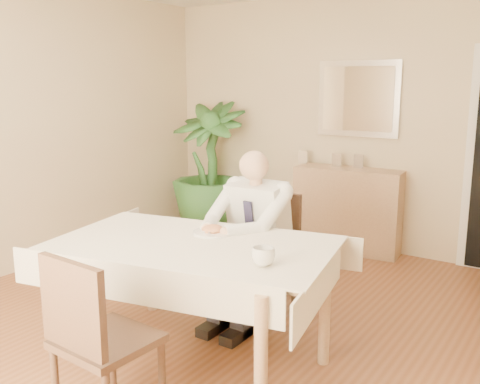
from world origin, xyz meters
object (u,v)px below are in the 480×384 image
Objects in this scene: dining_table at (194,255)px; chair_near at (94,334)px; potted_palm at (209,168)px; chair_far at (267,245)px; coffee_mug at (263,256)px; seated_man at (246,230)px; sideboard at (348,210)px.

chair_near is at bearing -97.01° from dining_table.
chair_far is at bearing -41.62° from potted_palm.
coffee_mug is at bearing -23.10° from dining_table.
chair_far is at bearing 94.95° from chair_near.
chair_near is 0.61× the size of potted_palm.
chair_near is 0.74× the size of seated_man.
seated_man is 2.03m from sideboard.
chair_far is at bearing 78.55° from dining_table.
dining_table is 2.08× the size of chair_near.
potted_palm is at bearing 113.95° from dining_table.
dining_table is at bearing -54.60° from potted_palm.
seated_man is 0.83× the size of potted_palm.
chair_near is (0.07, -1.74, 0.01)m from chair_far.
coffee_mug reaches higher than dining_table.
chair_near reaches higher than dining_table.
potted_palm is (-2.27, 2.51, -0.05)m from coffee_mug.
chair_far is at bearing 119.87° from coffee_mug.
chair_near is (0.07, -0.86, -0.15)m from dining_table.
sideboard is (-0.07, 2.60, -0.24)m from dining_table.
sideboard reaches higher than dining_table.
seated_man is (-0.07, 1.45, 0.17)m from chair_near.
chair_far is at bearing 90.00° from seated_man.
chair_far is 2.29m from potted_palm.
coffee_mug is (0.57, -0.71, 0.11)m from seated_man.
seated_man is (0.00, -0.29, 0.19)m from chair_far.
sideboard is (-0.14, 3.46, -0.09)m from chair_near.
coffee_mug is 0.12× the size of sideboard.
sideboard is (-0.65, 2.72, -0.37)m from coffee_mug.
chair_far is at bearing -93.08° from sideboard.
chair_near reaches higher than coffee_mug.
chair_near is at bearing -90.92° from chair_far.
seated_man is at bearing 128.90° from coffee_mug.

